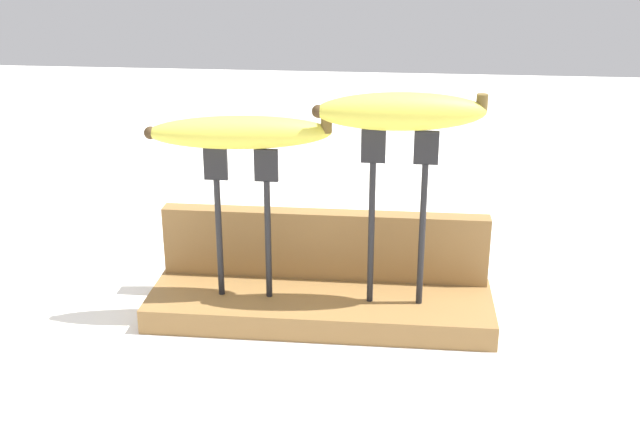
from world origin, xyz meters
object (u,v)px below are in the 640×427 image
object	(u,v)px
fork_stand_left	(242,209)
fork_stand_right	(398,203)
banana_raised_left	(240,132)
banana_raised_right	(401,111)
fork_fallen_near	(379,264)

from	to	relation	value
fork_stand_left	fork_stand_right	distance (m)	0.17
banana_raised_left	banana_raised_right	size ratio (longest dim) A/B	1.10
fork_stand_right	banana_raised_left	size ratio (longest dim) A/B	0.99
banana_raised_left	banana_raised_right	bearing A→B (deg)	0.00
banana_raised_left	fork_fallen_near	distance (m)	0.31
fork_stand_left	fork_stand_right	world-z (taller)	fork_stand_right
fork_stand_left	banana_raised_left	distance (m)	0.09
fork_stand_left	fork_fallen_near	xyz separation A→B (m)	(0.15, 0.16, -0.13)
banana_raised_right	banana_raised_left	bearing A→B (deg)	-180.00
fork_stand_left	banana_raised_left	xyz separation A→B (m)	(-0.00, -0.00, 0.09)
banana_raised_left	banana_raised_right	world-z (taller)	banana_raised_right
banana_raised_left	fork_stand_left	bearing A→B (deg)	7.12
banana_raised_right	fork_fallen_near	size ratio (longest dim) A/B	0.98
fork_stand_right	banana_raised_right	world-z (taller)	banana_raised_right
fork_stand_right	banana_raised_right	size ratio (longest dim) A/B	1.09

